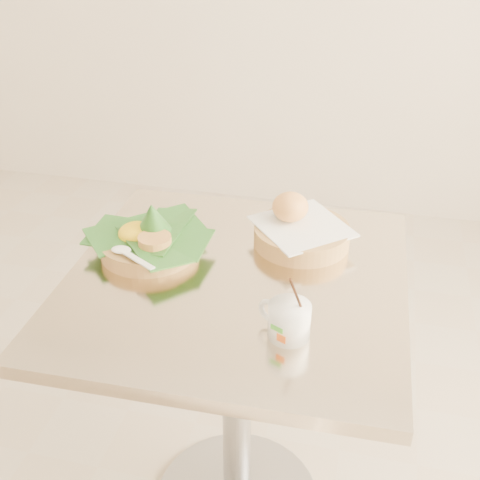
% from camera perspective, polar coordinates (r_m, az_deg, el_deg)
% --- Properties ---
extents(cafe_table, '(0.72, 0.72, 0.75)m').
position_cam_1_polar(cafe_table, '(1.39, -0.34, -10.98)').
color(cafe_table, gray).
rests_on(cafe_table, floor).
extents(rice_basket, '(0.27, 0.27, 0.14)m').
position_cam_1_polar(rice_basket, '(1.34, -8.68, 0.21)').
color(rice_basket, tan).
rests_on(rice_basket, cafe_table).
extents(bread_basket, '(0.26, 0.26, 0.11)m').
position_cam_1_polar(bread_basket, '(1.36, 5.68, 0.98)').
color(bread_basket, tan).
rests_on(bread_basket, cafe_table).
extents(coffee_mug, '(0.10, 0.08, 0.13)m').
position_cam_1_polar(coffee_mug, '(1.09, 4.61, -7.50)').
color(coffee_mug, white).
rests_on(coffee_mug, cafe_table).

